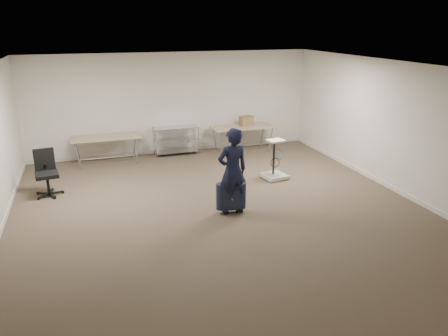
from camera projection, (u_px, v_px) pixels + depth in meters
name	position (u px, v px, depth m)	size (l,w,h in m)	color
ground	(221.00, 212.00, 8.60)	(9.00, 9.00, 0.00)	#45382A
room_shell	(203.00, 186.00, 9.83)	(8.00, 9.00, 9.00)	beige
folding_table_left	(106.00, 138.00, 11.39)	(1.80, 0.75, 0.73)	#907D58
folding_table_right	(243.00, 128.00, 12.50)	(1.80, 0.75, 0.73)	#907D58
wire_shelf	(176.00, 139.00, 12.25)	(1.22, 0.47, 0.80)	silver
person	(233.00, 171.00, 8.35)	(0.62, 0.41, 1.70)	black
suitcase	(231.00, 196.00, 8.48)	(0.40, 0.26, 1.03)	black
office_chair	(48.00, 182.00, 9.38)	(0.61, 0.61, 1.00)	black
equipment_cart	(275.00, 169.00, 10.39)	(0.60, 0.60, 0.95)	#EBE9CA
cardboard_box	(246.00, 121.00, 12.57)	(0.36, 0.27, 0.27)	olive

